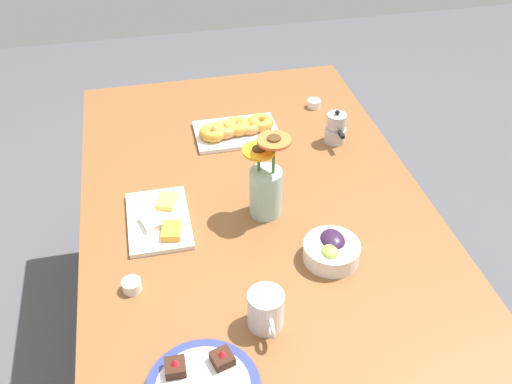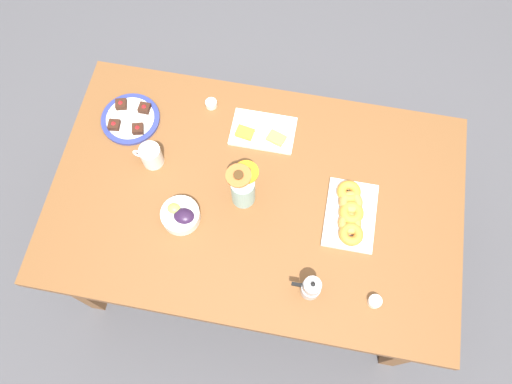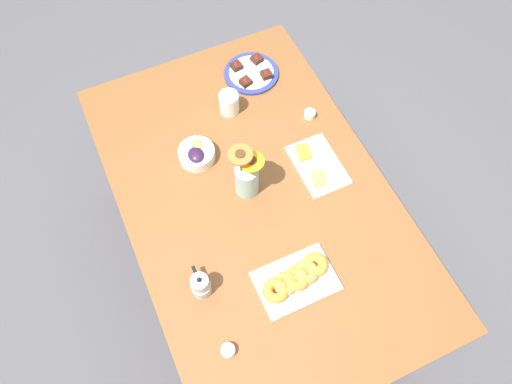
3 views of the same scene
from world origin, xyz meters
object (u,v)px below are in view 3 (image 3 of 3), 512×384
croissant_platter (296,279)px  flower_vase (247,178)px  dining_table (256,207)px  cheese_platter (317,164)px  coffee_mug (229,102)px  grape_bowl (197,154)px  jam_cup_honey (310,114)px  jam_cup_berry (228,351)px  moka_pot (201,285)px  dessert_plate (251,73)px

croissant_platter → flower_vase: flower_vase is taller
flower_vase → dining_table: bearing=-159.3°
dining_table → cheese_platter: size_ratio=6.15×
coffee_mug → grape_bowl: coffee_mug is taller
jam_cup_honey → jam_cup_berry: size_ratio=1.00×
cheese_platter → flower_vase: (0.02, 0.30, 0.08)m
grape_bowl → moka_pot: bearing=160.4°
dining_table → cheese_platter: cheese_platter is taller
grape_bowl → cheese_platter: size_ratio=0.56×
croissant_platter → flower_vase: 0.42m
dining_table → jam_cup_berry: jam_cup_berry is taller
dining_table → jam_cup_berry: size_ratio=33.33×
dining_table → dessert_plate: (0.57, -0.24, 0.10)m
grape_bowl → flower_vase: bearing=-150.1°
cheese_platter → moka_pot: moka_pot is taller
grape_bowl → jam_cup_berry: grape_bowl is taller
jam_cup_berry → cheese_platter: bearing=-49.5°
dining_table → coffee_mug: 0.46m
grape_bowl → dessert_plate: bearing=-50.7°
cheese_platter → dessert_plate: (0.55, 0.04, -0.00)m
flower_vase → grape_bowl: bearing=29.9°
cheese_platter → jam_cup_honey: cheese_platter is taller
grape_bowl → moka_pot: moka_pot is taller
dessert_plate → flower_vase: size_ratio=0.94×
grape_bowl → jam_cup_honey: bearing=-90.2°
dessert_plate → moka_pot: moka_pot is taller
croissant_platter → jam_cup_honey: croissant_platter is taller
dining_table → moka_pot: bearing=128.3°
flower_vase → croissant_platter: bearing=-179.3°
grape_bowl → coffee_mug: bearing=-51.4°
coffee_mug → grape_bowl: 0.27m
grape_bowl → croissant_platter: (-0.63, -0.13, -0.01)m
coffee_mug → croissant_platter: bearing=174.0°
grape_bowl → flower_vase: (-0.22, -0.12, 0.06)m
jam_cup_berry → dining_table: bearing=-33.6°
flower_vase → cheese_platter: bearing=-93.6°
coffee_mug → grape_bowl: (-0.17, 0.21, -0.02)m
jam_cup_honey → dessert_plate: bearing=22.4°
grape_bowl → jam_cup_berry: bearing=166.2°
grape_bowl → cheese_platter: (-0.23, -0.42, -0.02)m
cheese_platter → jam_cup_berry: 0.80m
dining_table → cheese_platter: 0.30m
dining_table → cheese_platter: (0.03, -0.28, 0.10)m
grape_bowl → moka_pot: 0.55m
jam_cup_honey → flower_vase: size_ratio=0.19×
grape_bowl → jam_cup_berry: (-0.75, 0.18, -0.01)m
grape_bowl → dessert_plate: 0.49m
grape_bowl → dessert_plate: (0.31, -0.38, -0.02)m
coffee_mug → moka_pot: 0.80m
coffee_mug → cheese_platter: 0.46m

